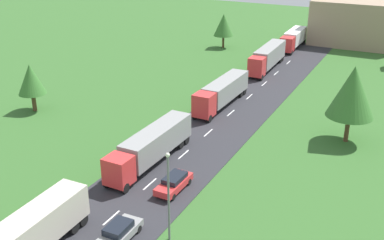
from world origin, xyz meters
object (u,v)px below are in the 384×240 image
Objects in this scene: truck_fifth at (294,38)px; car_third at (120,231)px; truck_second at (151,145)px; tree_oak at (352,92)px; distant_building at (356,24)px; tree_pine at (31,79)px; truck_lead at (24,237)px; truck_third at (222,92)px; truck_fourth at (268,57)px; car_fourth at (174,183)px; tree_elm at (224,25)px; lamppost_second at (168,193)px.

truck_fifth is 2.84× the size of car_third.
tree_oak reaches higher than truck_second.
tree_pine is at bearing -119.69° from distant_building.
truck_lead is 0.94× the size of truck_third.
tree_pine reaches higher than truck_fifth.
truck_third is (0.22, 36.39, -0.03)m from truck_lead.
truck_second is 1.01× the size of truck_third.
truck_fourth is 51.29m from car_third.
distant_building is at bearing 82.36° from truck_lead.
car_fourth is at bearing -124.18° from tree_oak.
car_fourth is 23.10m from tree_oak.
tree_oak is at bearing -48.62° from tree_elm.
truck_lead is 17.64m from truck_second.
truck_lead is at bearing -118.60° from tree_oak.
truck_lead is 1.38× the size of tree_oak.
truck_fourth is 42.69m from car_fourth.
truck_second is at bearing 141.37° from car_fourth.
tree_elm is at bearing 112.82° from truck_third.
truck_fourth is at bearing 99.36° from lamppost_second.
tree_oak reaches higher than distant_building.
car_fourth is 0.59× the size of lamppost_second.
truck_fifth is 13.42m from distant_building.
truck_fifth reaches higher than car_third.
distant_building is (10.52, 7.96, 2.45)m from truck_fifth.
truck_second is 2.93× the size of car_fourth.
car_third is at bearing -86.12° from truck_fifth.
tree_elm is at bearing -149.62° from distant_building.
truck_lead is 67.98m from tree_elm.
truck_fifth is (0.06, 36.10, -0.03)m from truck_third.
tree_pine is (-21.92, -12.92, 2.34)m from truck_third.
tree_oak is (17.47, -3.95, 4.01)m from truck_third.
lamppost_second is at bearing -110.18° from tree_oak.
tree_oak reaches higher than truck_fourth.
distant_building is at bearing 76.50° from truck_third.
car_third reaches higher than car_fourth.
distant_building is at bearing 66.45° from truck_fourth.
truck_fourth is 49.91m from lamppost_second.
lamppost_second reaches higher than truck_fifth.
car_third is at bearing -84.84° from truck_fourth.
truck_fifth is 1.74× the size of tree_elm.
tree_pine is (-21.93, -32.75, 2.19)m from truck_fourth.
truck_third is 18.35m from tree_oak.
tree_oak is 0.51× the size of distant_building.
truck_third is at bearing 105.46° from lamppost_second.
lamppost_second is at bearing -52.78° from truck_second.
car_fourth is at bearing 88.65° from car_third.
truck_second is at bearing -14.85° from tree_pine.
truck_fifth is at bearing -142.87° from distant_building.
truck_fourth is 2.19× the size of tree_pine.
tree_elm reaches higher than truck_lead.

